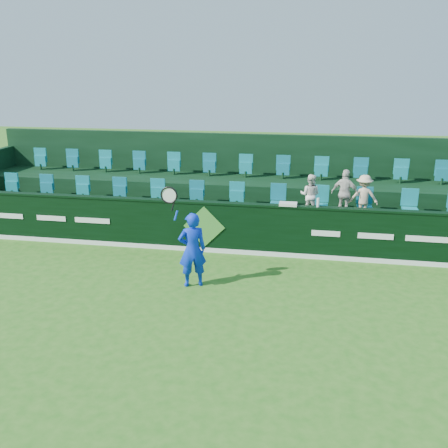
% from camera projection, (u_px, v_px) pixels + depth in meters
% --- Properties ---
extents(ground, '(60.00, 60.00, 0.00)m').
position_uv_depth(ground, '(161.00, 323.00, 9.50)').
color(ground, '#276718').
rests_on(ground, ground).
extents(sponsor_hoarding, '(16.00, 0.25, 1.35)m').
position_uv_depth(sponsor_hoarding, '(205.00, 226.00, 13.05)').
color(sponsor_hoarding, black).
rests_on(sponsor_hoarding, ground).
extents(stand_tier_front, '(16.00, 2.00, 0.80)m').
position_uv_depth(stand_tier_front, '(214.00, 224.00, 14.16)').
color(stand_tier_front, black).
rests_on(stand_tier_front, ground).
extents(stand_tier_back, '(16.00, 1.80, 1.30)m').
position_uv_depth(stand_tier_back, '(225.00, 199.00, 15.87)').
color(stand_tier_back, black).
rests_on(stand_tier_back, ground).
extents(stand_rear, '(16.00, 4.10, 2.60)m').
position_uv_depth(stand_rear, '(228.00, 179.00, 16.12)').
color(stand_rear, black).
rests_on(stand_rear, ground).
extents(seat_row_front, '(13.50, 0.50, 0.60)m').
position_uv_depth(seat_row_front, '(216.00, 197.00, 14.33)').
color(seat_row_front, teal).
rests_on(seat_row_front, stand_tier_front).
extents(seat_row_back, '(13.50, 0.50, 0.60)m').
position_uv_depth(seat_row_back, '(227.00, 168.00, 15.87)').
color(seat_row_back, teal).
rests_on(seat_row_back, stand_tier_back).
extents(tennis_player, '(1.05, 0.61, 2.31)m').
position_uv_depth(tennis_player, '(192.00, 249.00, 10.88)').
color(tennis_player, '#0C2DD2').
rests_on(tennis_player, ground).
extents(spectator_left, '(0.62, 0.53, 1.13)m').
position_uv_depth(spectator_left, '(310.00, 195.00, 13.44)').
color(spectator_left, white).
rests_on(spectator_left, stand_tier_front).
extents(spectator_middle, '(0.82, 0.58, 1.29)m').
position_uv_depth(spectator_middle, '(345.00, 194.00, 13.26)').
color(spectator_middle, beige).
rests_on(spectator_middle, stand_tier_front).
extents(spectator_right, '(0.77, 0.46, 1.17)m').
position_uv_depth(spectator_right, '(364.00, 197.00, 13.20)').
color(spectator_right, beige).
rests_on(spectator_right, stand_tier_front).
extents(towel, '(0.44, 0.29, 0.07)m').
position_uv_depth(towel, '(288.00, 204.00, 12.47)').
color(towel, silver).
rests_on(towel, sponsor_hoarding).
extents(drinks_bottle, '(0.07, 0.07, 0.22)m').
position_uv_depth(drinks_bottle, '(318.00, 202.00, 12.32)').
color(drinks_bottle, silver).
rests_on(drinks_bottle, sponsor_hoarding).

